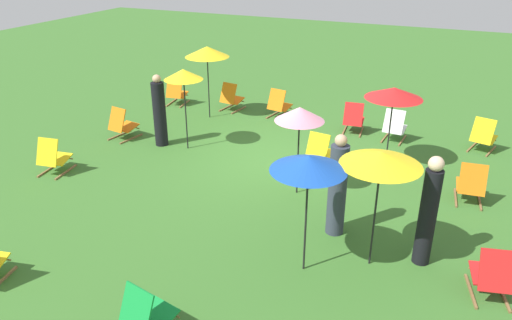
# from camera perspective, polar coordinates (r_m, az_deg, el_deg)

# --- Properties ---
(ground_plane) EXTENTS (40.00, 40.00, 0.00)m
(ground_plane) POSITION_cam_1_polar(r_m,az_deg,el_deg) (11.38, 2.44, 0.01)
(ground_plane) COLOR #386B28
(deckchair_0) EXTENTS (0.63, 0.84, 0.83)m
(deckchair_0) POSITION_cam_1_polar(r_m,az_deg,el_deg) (6.64, -12.58, -17.17)
(deckchair_0) COLOR olive
(deckchair_0) RESTS_ON ground
(deckchair_1) EXTENTS (0.66, 0.86, 0.83)m
(deckchair_1) POSITION_cam_1_polar(r_m,az_deg,el_deg) (12.92, 24.79, 2.51)
(deckchair_1) COLOR olive
(deckchair_1) RESTS_ON ground
(deckchair_2) EXTENTS (0.55, 0.80, 0.83)m
(deckchair_2) POSITION_cam_1_polar(r_m,az_deg,el_deg) (10.32, 23.57, -2.62)
(deckchair_2) COLOR olive
(deckchair_2) RESTS_ON ground
(deckchair_3) EXTENTS (0.58, 0.82, 0.83)m
(deckchair_3) POSITION_cam_1_polar(r_m,az_deg,el_deg) (15.29, -9.17, 7.69)
(deckchair_3) COLOR olive
(deckchair_3) RESTS_ON ground
(deckchair_4) EXTENTS (0.58, 0.82, 0.83)m
(deckchair_4) POSITION_cam_1_polar(r_m,az_deg,el_deg) (14.60, -2.88, 7.17)
(deckchair_4) COLOR olive
(deckchair_4) RESTS_ON ground
(deckchair_5) EXTENTS (0.55, 0.80, 0.83)m
(deckchair_5) POSITION_cam_1_polar(r_m,az_deg,el_deg) (13.10, 11.21, 4.65)
(deckchair_5) COLOR olive
(deckchair_5) RESTS_ON ground
(deckchair_6) EXTENTS (0.53, 0.79, 0.83)m
(deckchair_6) POSITION_cam_1_polar(r_m,az_deg,el_deg) (12.81, 15.71, 3.73)
(deckchair_6) COLOR olive
(deckchair_6) RESTS_ON ground
(deckchair_7) EXTENTS (0.57, 0.82, 0.83)m
(deckchair_7) POSITION_cam_1_polar(r_m,az_deg,el_deg) (10.96, 7.42, 0.93)
(deckchair_7) COLOR olive
(deckchair_7) RESTS_ON ground
(deckchair_8) EXTENTS (0.59, 0.83, 0.83)m
(deckchair_8) POSITION_cam_1_polar(r_m,az_deg,el_deg) (12.90, -15.21, 3.94)
(deckchair_8) COLOR olive
(deckchair_8) RESTS_ON ground
(deckchair_9) EXTENTS (0.64, 0.85, 0.83)m
(deckchair_9) POSITION_cam_1_polar(r_m,az_deg,el_deg) (7.86, 25.64, -11.92)
(deckchair_9) COLOR olive
(deckchair_9) RESTS_ON ground
(deckchair_10) EXTENTS (0.58, 0.82, 0.83)m
(deckchair_10) POSITION_cam_1_polar(r_m,az_deg,el_deg) (11.48, -22.41, 0.30)
(deckchair_10) COLOR olive
(deckchair_10) RESTS_ON ground
(deckchair_11) EXTENTS (0.60, 0.83, 0.83)m
(deckchair_11) POSITION_cam_1_polar(r_m,az_deg,el_deg) (13.99, 2.68, 6.39)
(deckchair_11) COLOR olive
(deckchair_11) RESTS_ON ground
(umbrella_0) EXTENTS (0.90, 0.90, 1.95)m
(umbrella_0) POSITION_cam_1_polar(r_m,az_deg,el_deg) (11.53, -8.39, 9.72)
(umbrella_0) COLOR black
(umbrella_0) RESTS_ON ground
(umbrella_1) EXTENTS (1.11, 1.11, 1.92)m
(umbrella_1) POSITION_cam_1_polar(r_m,az_deg,el_deg) (6.96, 6.09, -0.42)
(umbrella_1) COLOR black
(umbrella_1) RESTS_ON ground
(umbrella_2) EXTENTS (0.95, 0.95, 1.80)m
(umbrella_2) POSITION_cam_1_polar(r_m,az_deg,el_deg) (9.33, 5.06, 5.28)
(umbrella_2) COLOR black
(umbrella_2) RESTS_ON ground
(umbrella_3) EXTENTS (1.20, 1.20, 2.01)m
(umbrella_3) POSITION_cam_1_polar(r_m,az_deg,el_deg) (13.65, -5.67, 12.33)
(umbrella_3) COLOR black
(umbrella_3) RESTS_ON ground
(umbrella_4) EXTENTS (1.22, 1.22, 1.82)m
(umbrella_4) POSITION_cam_1_polar(r_m,az_deg,el_deg) (10.85, 15.64, 7.45)
(umbrella_4) COLOR black
(umbrella_4) RESTS_ON ground
(umbrella_5) EXTENTS (1.20, 1.20, 1.91)m
(umbrella_5) POSITION_cam_1_polar(r_m,az_deg,el_deg) (7.27, 14.26, 0.10)
(umbrella_5) COLOR black
(umbrella_5) RESTS_ON ground
(person_0) EXTENTS (0.27, 0.27, 1.83)m
(person_0) POSITION_cam_1_polar(r_m,az_deg,el_deg) (7.96, 19.26, -5.78)
(person_0) COLOR black
(person_0) RESTS_ON ground
(person_1) EXTENTS (0.37, 0.37, 1.76)m
(person_1) POSITION_cam_1_polar(r_m,az_deg,el_deg) (12.15, -11.09, 5.40)
(person_1) COLOR black
(person_1) RESTS_ON ground
(person_2) EXTENTS (0.43, 0.43, 1.82)m
(person_2) POSITION_cam_1_polar(r_m,az_deg,el_deg) (8.39, 9.38, -3.21)
(person_2) COLOR #333847
(person_2) RESTS_ON ground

